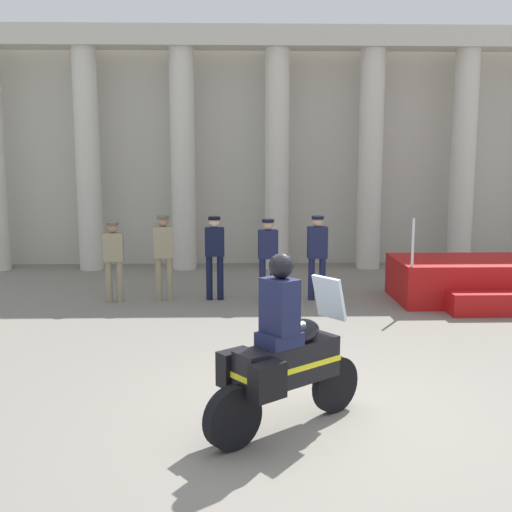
% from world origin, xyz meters
% --- Properties ---
extents(ground_plane, '(28.00, 28.00, 0.00)m').
position_xyz_m(ground_plane, '(0.00, 0.00, 0.00)').
color(ground_plane, gray).
extents(colonnade_backdrop, '(18.56, 1.46, 6.18)m').
position_xyz_m(colonnade_backdrop, '(0.11, 10.05, 3.36)').
color(colonnade_backdrop, beige).
rests_on(colonnade_backdrop, ground_plane).
extents(reviewing_stand, '(3.15, 2.31, 1.74)m').
position_xyz_m(reviewing_stand, '(3.84, 5.61, 0.40)').
color(reviewing_stand, '#B71414').
rests_on(reviewing_stand, ground_plane).
extents(officer_in_row_0, '(0.40, 0.25, 1.60)m').
position_xyz_m(officer_in_row_0, '(-3.34, 5.75, 0.94)').
color(officer_in_row_0, gray).
rests_on(officer_in_row_0, ground_plane).
extents(officer_in_row_1, '(0.40, 0.25, 1.71)m').
position_xyz_m(officer_in_row_1, '(-2.37, 5.86, 1.01)').
color(officer_in_row_1, gray).
rests_on(officer_in_row_1, ground_plane).
extents(officer_in_row_2, '(0.40, 0.25, 1.68)m').
position_xyz_m(officer_in_row_2, '(-1.36, 5.89, 1.00)').
color(officer_in_row_2, black).
rests_on(officer_in_row_2, ground_plane).
extents(officer_in_row_3, '(0.40, 0.25, 1.64)m').
position_xyz_m(officer_in_row_3, '(-0.29, 5.77, 0.97)').
color(officer_in_row_3, '#191E42').
rests_on(officer_in_row_3, ground_plane).
extents(officer_in_row_4, '(0.40, 0.25, 1.70)m').
position_xyz_m(officer_in_row_4, '(0.69, 5.82, 1.00)').
color(officer_in_row_4, '#191E42').
rests_on(officer_in_row_4, ground_plane).
extents(motorcycle_with_rider, '(1.73, 1.37, 1.90)m').
position_xyz_m(motorcycle_with_rider, '(-0.42, -0.27, 0.79)').
color(motorcycle_with_rider, black).
rests_on(motorcycle_with_rider, ground_plane).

